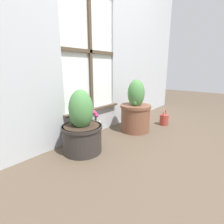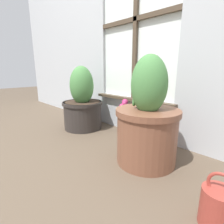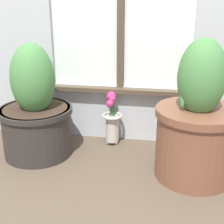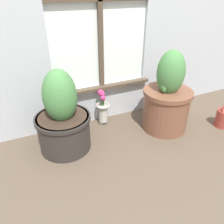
{
  "view_description": "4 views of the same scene",
  "coord_description": "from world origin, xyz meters",
  "px_view_note": "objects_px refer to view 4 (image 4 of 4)",
  "views": [
    {
      "loc": [
        -1.43,
        -0.79,
        0.78
      ],
      "look_at": [
        0.05,
        0.39,
        0.3
      ],
      "focal_mm": 28.0,
      "sensor_mm": 36.0,
      "label": 1
    },
    {
      "loc": [
        0.98,
        -0.54,
        0.57
      ],
      "look_at": [
        -0.04,
        0.43,
        0.22
      ],
      "focal_mm": 28.0,
      "sensor_mm": 36.0,
      "label": 2
    },
    {
      "loc": [
        0.25,
        -1.04,
        0.8
      ],
      "look_at": [
        -0.01,
        0.44,
        0.25
      ],
      "focal_mm": 50.0,
      "sensor_mm": 36.0,
      "label": 3
    },
    {
      "loc": [
        -0.64,
        -0.9,
        1.03
      ],
      "look_at": [
        -0.01,
        0.45,
        0.17
      ],
      "focal_mm": 35.0,
      "sensor_mm": 36.0,
      "label": 4
    }
  ],
  "objects_px": {
    "potted_plant_left": "(63,120)",
    "watering_can": "(223,118)",
    "flower_vase": "(103,108)",
    "potted_plant_right": "(167,100)"
  },
  "relations": [
    {
      "from": "potted_plant_left",
      "to": "watering_can",
      "type": "bearing_deg",
      "value": -12.61
    },
    {
      "from": "potted_plant_right",
      "to": "watering_can",
      "type": "bearing_deg",
      "value": -23.02
    },
    {
      "from": "flower_vase",
      "to": "watering_can",
      "type": "xyz_separation_m",
      "value": [
        0.89,
        -0.47,
        -0.07
      ]
    },
    {
      "from": "potted_plant_left",
      "to": "flower_vase",
      "type": "distance_m",
      "value": 0.42
    },
    {
      "from": "potted_plant_right",
      "to": "watering_can",
      "type": "height_order",
      "value": "potted_plant_right"
    },
    {
      "from": "potted_plant_left",
      "to": "potted_plant_right",
      "type": "relative_size",
      "value": 0.92
    },
    {
      "from": "watering_can",
      "to": "potted_plant_right",
      "type": "bearing_deg",
      "value": 156.98
    },
    {
      "from": "potted_plant_left",
      "to": "flower_vase",
      "type": "relative_size",
      "value": 1.93
    },
    {
      "from": "potted_plant_right",
      "to": "potted_plant_left",
      "type": "bearing_deg",
      "value": 173.74
    },
    {
      "from": "watering_can",
      "to": "flower_vase",
      "type": "bearing_deg",
      "value": 152.38
    }
  ]
}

